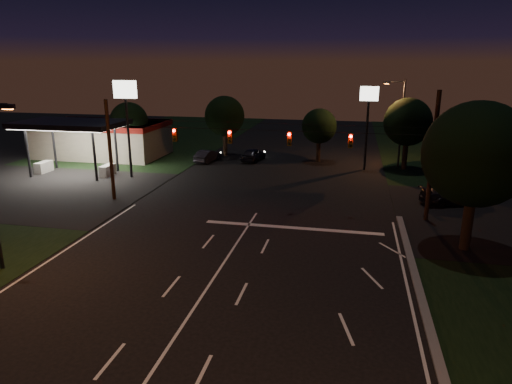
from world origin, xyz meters
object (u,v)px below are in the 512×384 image
(utility_pole_right, at_px, (425,220))
(tree_right_near, at_px, (476,155))
(car_oncoming_a, at_px, (253,154))
(car_oncoming_b, at_px, (207,156))
(car_cross, at_px, (453,195))

(utility_pole_right, bearing_deg, tree_right_near, -72.47)
(car_oncoming_a, bearing_deg, car_oncoming_b, 28.03)
(utility_pole_right, relative_size, car_oncoming_a, 2.13)
(utility_pole_right, height_order, tree_right_near, tree_right_near)
(utility_pole_right, height_order, car_oncoming_b, utility_pole_right)
(utility_pole_right, relative_size, car_cross, 1.79)
(car_oncoming_a, xyz_separation_m, car_cross, (18.65, -12.61, 0.01))
(car_oncoming_a, height_order, car_cross, car_cross)
(tree_right_near, height_order, car_cross, tree_right_near)
(tree_right_near, bearing_deg, car_cross, 83.83)
(tree_right_near, relative_size, car_cross, 1.74)
(utility_pole_right, distance_m, car_cross, 5.01)
(car_cross, bearing_deg, utility_pole_right, 130.20)
(car_oncoming_a, bearing_deg, tree_right_near, 138.69)
(tree_right_near, bearing_deg, car_oncoming_a, 129.13)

